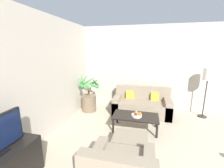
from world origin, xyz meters
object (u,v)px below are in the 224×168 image
at_px(apple_red, 136,114).
at_px(orange_fruit, 140,114).
at_px(floor_lamp, 208,77).
at_px(fruit_bowl, 137,115).
at_px(apple_green, 136,112).
at_px(potted_palm, 89,98).
at_px(sofa_loveseat, 142,105).
at_px(ottoman, 130,145).
at_px(coffee_table, 135,117).

relative_size(apple_red, orange_fruit, 0.96).
distance_m(floor_lamp, fruit_bowl, 2.36).
bearing_deg(apple_green, potted_palm, 151.16).
height_order(sofa_loveseat, floor_lamp, floor_lamp).
bearing_deg(potted_palm, apple_green, -28.84).
xyz_separation_m(potted_palm, orange_fruit, (1.66, -0.91, 0.02)).
height_order(sofa_loveseat, orange_fruit, sofa_loveseat).
xyz_separation_m(floor_lamp, orange_fruit, (-1.77, -1.25, -0.73)).
bearing_deg(potted_palm, floor_lamp, 5.61).
bearing_deg(apple_green, orange_fruit, -27.24).
relative_size(floor_lamp, orange_fruit, 19.94).
bearing_deg(apple_green, apple_red, -92.61).
xyz_separation_m(apple_green, ottoman, (-0.04, -0.88, -0.28)).
relative_size(fruit_bowl, apple_red, 3.59).
xyz_separation_m(sofa_loveseat, floor_lamp, (1.77, 0.18, 0.91)).
height_order(fruit_bowl, apple_red, apple_red).
xyz_separation_m(fruit_bowl, orange_fruit, (0.08, -0.02, 0.06)).
xyz_separation_m(potted_palm, sofa_loveseat, (1.66, 0.16, -0.17)).
xyz_separation_m(coffee_table, ottoman, (-0.02, -0.89, -0.15)).
distance_m(apple_green, orange_fruit, 0.10).
xyz_separation_m(potted_palm, apple_green, (1.57, -0.87, 0.02)).
height_order(sofa_loveseat, fruit_bowl, sofa_loveseat).
relative_size(potted_palm, orange_fruit, 16.82).
bearing_deg(orange_fruit, floor_lamp, 35.25).
distance_m(sofa_loveseat, apple_red, 1.13).
bearing_deg(coffee_table, ottoman, -91.55).
bearing_deg(orange_fruit, sofa_loveseat, 90.13).
distance_m(potted_palm, sofa_loveseat, 1.68).
distance_m(floor_lamp, apple_red, 2.38).
bearing_deg(coffee_table, floor_lamp, 32.42).
bearing_deg(fruit_bowl, ottoman, -93.52).
bearing_deg(orange_fruit, ottoman, -99.05).
relative_size(fruit_bowl, ottoman, 0.39).
height_order(fruit_bowl, ottoman, fruit_bowl).
relative_size(sofa_loveseat, coffee_table, 1.55).
height_order(floor_lamp, ottoman, floor_lamp).
relative_size(potted_palm, coffee_table, 1.11).
xyz_separation_m(potted_palm, fruit_bowl, (1.58, -0.90, -0.04)).
height_order(sofa_loveseat, coffee_table, sofa_loveseat).
relative_size(sofa_loveseat, ottoman, 2.64).
bearing_deg(coffee_table, apple_green, -32.37).
xyz_separation_m(floor_lamp, apple_green, (-1.86, -1.20, -0.73)).
xyz_separation_m(coffee_table, apple_green, (0.02, -0.01, 0.13)).
height_order(apple_green, ottoman, apple_green).
relative_size(coffee_table, apple_red, 15.75).
bearing_deg(coffee_table, sofa_loveseat, 84.00).
xyz_separation_m(sofa_loveseat, coffee_table, (-0.11, -1.01, 0.06)).
height_order(potted_palm, coffee_table, potted_palm).
bearing_deg(ottoman, sofa_loveseat, 86.08).
bearing_deg(orange_fruit, apple_green, 152.76).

